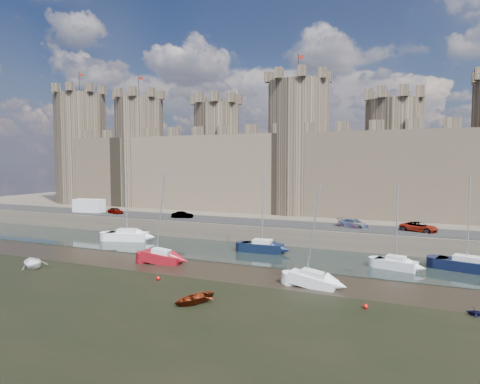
{
  "coord_description": "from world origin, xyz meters",
  "views": [
    {
      "loc": [
        23.15,
        -25.62,
        11.68
      ],
      "look_at": [
        2.28,
        22.0,
        7.96
      ],
      "focal_mm": 32.0,
      "sensor_mm": 36.0,
      "label": 1
    }
  ],
  "objects_px": {
    "car_2": "(354,223)",
    "sailboat_0": "(127,235)",
    "sailboat_1": "(262,246)",
    "sailboat_2": "(396,263)",
    "car_0": "(116,211)",
    "sailboat_3": "(467,264)",
    "van": "(89,206)",
    "sailboat_4": "(161,257)",
    "sailboat_5": "(313,279)",
    "car_3": "(419,227)",
    "car_1": "(182,215)"
  },
  "relations": [
    {
      "from": "car_1",
      "to": "sailboat_5",
      "type": "height_order",
      "value": "sailboat_5"
    },
    {
      "from": "van",
      "to": "sailboat_0",
      "type": "bearing_deg",
      "value": -35.65
    },
    {
      "from": "car_1",
      "to": "sailboat_0",
      "type": "relative_size",
      "value": 0.31
    },
    {
      "from": "sailboat_4",
      "to": "sailboat_5",
      "type": "distance_m",
      "value": 18.28
    },
    {
      "from": "van",
      "to": "car_2",
      "type": "bearing_deg",
      "value": -4.59
    },
    {
      "from": "sailboat_3",
      "to": "car_3",
      "type": "bearing_deg",
      "value": 132.3
    },
    {
      "from": "sailboat_3",
      "to": "sailboat_4",
      "type": "xyz_separation_m",
      "value": [
        -31.81,
        -9.91,
        -0.02
      ]
    },
    {
      "from": "car_2",
      "to": "car_3",
      "type": "distance_m",
      "value": 8.36
    },
    {
      "from": "sailboat_0",
      "to": "sailboat_3",
      "type": "height_order",
      "value": "sailboat_0"
    },
    {
      "from": "sailboat_2",
      "to": "car_0",
      "type": "bearing_deg",
      "value": -179.24
    },
    {
      "from": "car_2",
      "to": "sailboat_1",
      "type": "relative_size",
      "value": 0.42
    },
    {
      "from": "car_1",
      "to": "sailboat_2",
      "type": "distance_m",
      "value": 34.98
    },
    {
      "from": "van",
      "to": "sailboat_4",
      "type": "distance_m",
      "value": 33.64
    },
    {
      "from": "car_0",
      "to": "car_1",
      "type": "relative_size",
      "value": 0.99
    },
    {
      "from": "car_0",
      "to": "sailboat_3",
      "type": "bearing_deg",
      "value": -80.6
    },
    {
      "from": "car_2",
      "to": "van",
      "type": "height_order",
      "value": "van"
    },
    {
      "from": "van",
      "to": "sailboat_5",
      "type": "relative_size",
      "value": 0.58
    },
    {
      "from": "sailboat_4",
      "to": "sailboat_2",
      "type": "bearing_deg",
      "value": 7.68
    },
    {
      "from": "car_3",
      "to": "sailboat_2",
      "type": "relative_size",
      "value": 0.51
    },
    {
      "from": "sailboat_1",
      "to": "car_3",
      "type": "bearing_deg",
      "value": 25.38
    },
    {
      "from": "sailboat_4",
      "to": "car_1",
      "type": "bearing_deg",
      "value": 105.03
    },
    {
      "from": "car_3",
      "to": "sailboat_5",
      "type": "relative_size",
      "value": 0.49
    },
    {
      "from": "car_2",
      "to": "van",
      "type": "distance_m",
      "value": 46.48
    },
    {
      "from": "van",
      "to": "sailboat_5",
      "type": "xyz_separation_m",
      "value": [
        46.11,
        -20.53,
        -3.0
      ]
    },
    {
      "from": "car_2",
      "to": "car_3",
      "type": "bearing_deg",
      "value": -73.31
    },
    {
      "from": "sailboat_3",
      "to": "sailboat_4",
      "type": "distance_m",
      "value": 33.32
    },
    {
      "from": "car_3",
      "to": "sailboat_4",
      "type": "height_order",
      "value": "sailboat_4"
    },
    {
      "from": "sailboat_1",
      "to": "sailboat_3",
      "type": "distance_m",
      "value": 23.2
    },
    {
      "from": "car_0",
      "to": "car_2",
      "type": "distance_m",
      "value": 40.63
    },
    {
      "from": "car_2",
      "to": "sailboat_2",
      "type": "relative_size",
      "value": 0.48
    },
    {
      "from": "car_2",
      "to": "sailboat_3",
      "type": "distance_m",
      "value": 16.51
    },
    {
      "from": "car_1",
      "to": "sailboat_1",
      "type": "relative_size",
      "value": 0.33
    },
    {
      "from": "car_2",
      "to": "sailboat_0",
      "type": "relative_size",
      "value": 0.4
    },
    {
      "from": "car_2",
      "to": "car_1",
      "type": "bearing_deg",
      "value": 110.09
    },
    {
      "from": "car_1",
      "to": "car_3",
      "type": "height_order",
      "value": "car_3"
    },
    {
      "from": "car_1",
      "to": "sailboat_5",
      "type": "xyz_separation_m",
      "value": [
        26.53,
        -20.42,
        -2.36
      ]
    },
    {
      "from": "sailboat_4",
      "to": "sailboat_5",
      "type": "height_order",
      "value": "sailboat_4"
    },
    {
      "from": "sailboat_4",
      "to": "sailboat_1",
      "type": "bearing_deg",
      "value": 39.78
    },
    {
      "from": "car_1",
      "to": "car_3",
      "type": "bearing_deg",
      "value": -108.23
    },
    {
      "from": "sailboat_5",
      "to": "sailboat_4",
      "type": "bearing_deg",
      "value": 178.73
    },
    {
      "from": "car_0",
      "to": "van",
      "type": "relative_size",
      "value": 0.61
    },
    {
      "from": "car_0",
      "to": "van",
      "type": "distance_m",
      "value": 5.89
    },
    {
      "from": "sailboat_0",
      "to": "sailboat_5",
      "type": "height_order",
      "value": "sailboat_0"
    },
    {
      "from": "sailboat_0",
      "to": "sailboat_2",
      "type": "bearing_deg",
      "value": -19.88
    },
    {
      "from": "sailboat_3",
      "to": "sailboat_0",
      "type": "bearing_deg",
      "value": -165.09
    },
    {
      "from": "car_2",
      "to": "sailboat_0",
      "type": "height_order",
      "value": "sailboat_0"
    },
    {
      "from": "car_2",
      "to": "sailboat_2",
      "type": "height_order",
      "value": "sailboat_2"
    },
    {
      "from": "sailboat_4",
      "to": "car_0",
      "type": "bearing_deg",
      "value": 130.41
    },
    {
      "from": "car_1",
      "to": "sailboat_2",
      "type": "xyz_separation_m",
      "value": [
        33.22,
        -10.7,
        -2.3
      ]
    },
    {
      "from": "sailboat_0",
      "to": "sailboat_2",
      "type": "distance_m",
      "value": 37.39
    }
  ]
}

